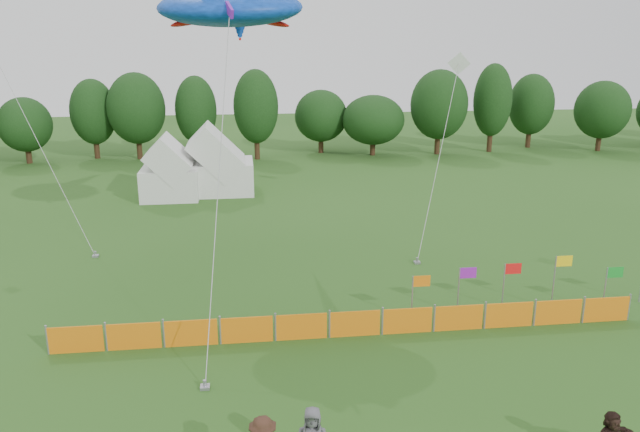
{
  "coord_description": "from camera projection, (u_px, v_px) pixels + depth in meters",
  "views": [
    {
      "loc": [
        -2.45,
        -13.17,
        10.71
      ],
      "look_at": [
        0.0,
        6.0,
        5.2
      ],
      "focal_mm": 35.0,
      "sensor_mm": 36.0,
      "label": 1
    }
  ],
  "objects": [
    {
      "name": "treeline",
      "position": [
        284.0,
        112.0,
        57.71
      ],
      "size": [
        104.57,
        8.78,
        8.36
      ],
      "color": "#382314",
      "rests_on": "ground"
    },
    {
      "name": "tent_left",
      "position": [
        170.0,
        173.0,
        43.23
      ],
      "size": [
        3.95,
        3.95,
        3.48
      ],
      "color": "silver",
      "rests_on": "ground"
    },
    {
      "name": "tent_right",
      "position": [
        217.0,
        167.0,
        44.67
      ],
      "size": [
        5.28,
        4.22,
        3.72
      ],
      "color": "silver",
      "rests_on": "ground"
    },
    {
      "name": "barrier_fence",
      "position": [
        355.0,
        324.0,
        23.17
      ],
      "size": [
        21.9,
        0.06,
        1.0
      ],
      "color": "orange",
      "rests_on": "ground"
    },
    {
      "name": "flag_row",
      "position": [
        536.0,
        279.0,
        25.19
      ],
      "size": [
        10.73,
        0.79,
        2.28
      ],
      "color": "gray",
      "rests_on": "ground"
    },
    {
      "name": "stingray_kite",
      "position": [
        231.0,
        8.0,
        26.7
      ],
      "size": [
        6.89,
        18.43,
        13.09
      ],
      "color": "blue",
      "rests_on": "ground"
    },
    {
      "name": "small_kite_white",
      "position": [
        449.0,
        112.0,
        34.04
      ],
      "size": [
        4.74,
        7.09,
        10.02
      ],
      "color": "white",
      "rests_on": "ground"
    },
    {
      "name": "small_kite_dark",
      "position": [
        22.0,
        110.0,
        32.36
      ],
      "size": [
        6.69,
        5.51,
        12.23
      ],
      "color": "black",
      "rests_on": "ground"
    }
  ]
}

